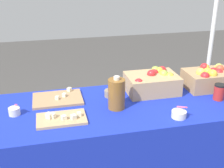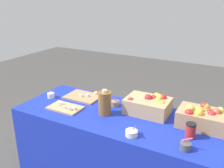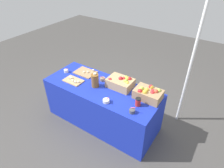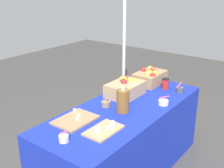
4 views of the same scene
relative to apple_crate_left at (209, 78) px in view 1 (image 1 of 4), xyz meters
The scene contains 11 objects.
table 0.87m from the apple_crate_left, 168.79° to the right, with size 1.90×0.76×0.74m, color #192DB7.
apple_crate_left is the anchor object (origin of this frame).
apple_crate_middle 0.48m from the apple_crate_left, behind, with size 0.40×0.28×0.18m.
cutting_board_front 1.25m from the apple_crate_left, 167.25° to the right, with size 0.32×0.20×0.05m.
cutting_board_back 1.23m from the apple_crate_left, behind, with size 0.36×0.27×0.05m.
sample_bowl_mid 1.53m from the apple_crate_left, behind, with size 0.08×0.08×0.09m.
sample_bowl_far 0.62m from the apple_crate_left, 137.53° to the right, with size 0.10×0.10×0.10m.
sample_bowl_extra 0.83m from the apple_crate_left, behind, with size 0.09×0.09×0.10m.
cider_jug 0.85m from the apple_crate_left, 167.17° to the right, with size 0.12×0.12×0.24m.
coffee_cup 0.23m from the apple_crate_left, 101.95° to the right, with size 0.08×0.08×0.12m.
tent_pole 0.80m from the apple_crate_left, 59.85° to the left, with size 0.04×0.04×2.29m, color white.
Camera 1 is at (-0.55, -1.87, 1.72)m, focal length 47.84 mm.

